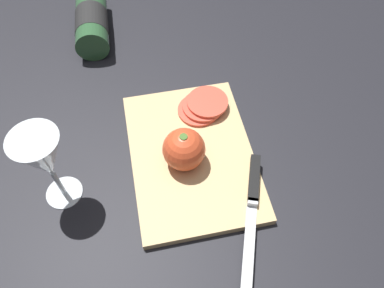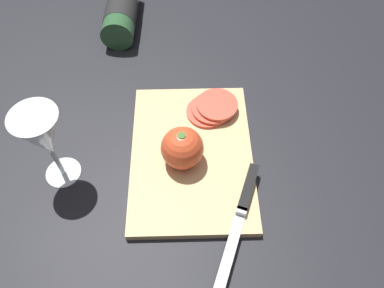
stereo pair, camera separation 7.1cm
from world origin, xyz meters
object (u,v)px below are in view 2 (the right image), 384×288
object	(u,v)px
knife	(245,200)
tomato_slice_stack_near	(212,108)
whole_tomato	(182,146)
wine_bottle	(122,9)
wine_glass	(44,137)

from	to	relation	value
knife	tomato_slice_stack_near	bearing A→B (deg)	-146.91
whole_tomato	tomato_slice_stack_near	xyz separation A→B (m)	(-0.12, 0.06, -0.03)
wine_bottle	whole_tomato	bearing A→B (deg)	18.78
wine_glass	tomato_slice_stack_near	size ratio (longest dim) A/B	1.62
whole_tomato	knife	size ratio (longest dim) A/B	0.34
tomato_slice_stack_near	knife	bearing A→B (deg)	12.77
wine_glass	knife	bearing A→B (deg)	77.31
wine_glass	knife	distance (m)	0.37
whole_tomato	tomato_slice_stack_near	size ratio (longest dim) A/B	0.75
wine_bottle	wine_glass	size ratio (longest dim) A/B	1.90
whole_tomato	knife	world-z (taller)	whole_tomato
knife	whole_tomato	bearing A→B (deg)	-110.27
wine_glass	wine_bottle	bearing A→B (deg)	169.79
wine_bottle	knife	bearing A→B (deg)	25.94
knife	tomato_slice_stack_near	size ratio (longest dim) A/B	2.20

